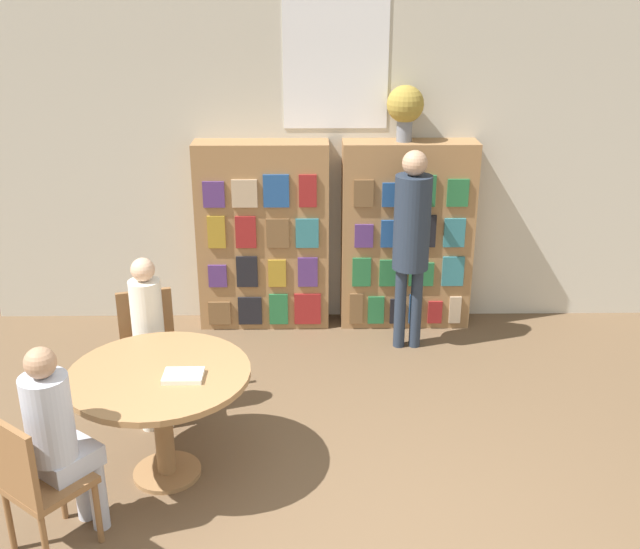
{
  "coord_description": "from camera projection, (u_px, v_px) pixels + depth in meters",
  "views": [
    {
      "loc": [
        -0.22,
        -3.01,
        3.01
      ],
      "look_at": [
        -0.16,
        1.96,
        1.05
      ],
      "focal_mm": 42.0,
      "sensor_mm": 36.0,
      "label": 1
    }
  ],
  "objects": [
    {
      "name": "chair_left_side",
      "position": [
        149.0,
        345.0,
        5.52
      ],
      "size": [
        0.5,
        0.5,
        0.9
      ],
      "rotation": [
        0.0,
        0.0,
        -2.86
      ],
      "color": "brown",
      "rests_on": "ground_plane"
    },
    {
      "name": "seated_reader_right",
      "position": [
        58.0,
        433.0,
        4.1
      ],
      "size": [
        0.4,
        0.41,
        1.24
      ],
      "rotation": [
        0.0,
        0.0,
        -0.66
      ],
      "color": "#B2B7C6",
      "rests_on": "ground_plane"
    },
    {
      "name": "librarian_standing",
      "position": [
        412.0,
        230.0,
        6.22
      ],
      "size": [
        0.31,
        0.58,
        1.74
      ],
      "color": "#232D3D",
      "rests_on": "ground_plane"
    },
    {
      "name": "open_book_on_table",
      "position": [
        183.0,
        376.0,
        4.54
      ],
      "size": [
        0.24,
        0.18,
        0.03
      ],
      "color": "silver",
      "rests_on": "reading_table"
    },
    {
      "name": "bookshelf_left",
      "position": [
        263.0,
        237.0,
        6.75
      ],
      "size": [
        1.18,
        0.34,
        1.71
      ],
      "color": "olive",
      "rests_on": "ground_plane"
    },
    {
      "name": "seated_reader_left",
      "position": [
        149.0,
        334.0,
        5.29
      ],
      "size": [
        0.31,
        0.37,
        1.23
      ],
      "rotation": [
        0.0,
        0.0,
        -2.86
      ],
      "color": "silver",
      "rests_on": "ground_plane"
    },
    {
      "name": "flower_vase",
      "position": [
        405.0,
        107.0,
        6.35
      ],
      "size": [
        0.32,
        0.32,
        0.48
      ],
      "color": "slate",
      "rests_on": "bookshelf_right"
    },
    {
      "name": "chair_near_camera",
      "position": [
        34.0,
        479.0,
        4.04
      ],
      "size": [
        0.56,
        0.56,
        0.9
      ],
      "rotation": [
        0.0,
        0.0,
        -0.66
      ],
      "color": "brown",
      "rests_on": "ground_plane"
    },
    {
      "name": "wall_back",
      "position": [
        335.0,
        160.0,
        6.7
      ],
      "size": [
        6.4,
        0.07,
        3.0
      ],
      "color": "beige",
      "rests_on": "ground_plane"
    },
    {
      "name": "bookshelf_right",
      "position": [
        407.0,
        236.0,
        6.77
      ],
      "size": [
        1.18,
        0.34,
        1.71
      ],
      "color": "olive",
      "rests_on": "ground_plane"
    },
    {
      "name": "reading_table",
      "position": [
        160.0,
        391.0,
        4.67
      ],
      "size": [
        1.14,
        1.14,
        0.76
      ],
      "color": "olive",
      "rests_on": "ground_plane"
    }
  ]
}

